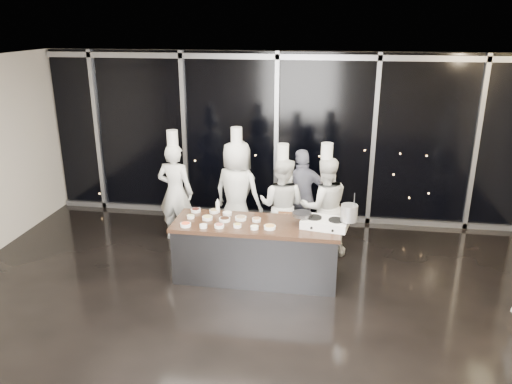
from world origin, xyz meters
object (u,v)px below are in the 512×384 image
(chef_far_left, at_px, (175,191))
(chef_center, at_px, (282,205))
(stove, at_px, (325,223))
(chef_left, at_px, (237,192))
(chef_right, at_px, (324,206))
(guest, at_px, (302,197))
(demo_counter, at_px, (256,250))
(frying_pan, at_px, (301,214))
(stock_pot, at_px, (349,213))

(chef_far_left, relative_size, chef_center, 1.06)
(stove, bearing_deg, chef_left, 150.83)
(chef_right, bearing_deg, guest, -57.77)
(chef_center, distance_m, chef_right, 0.70)
(chef_far_left, bearing_deg, demo_counter, 149.85)
(frying_pan, relative_size, chef_right, 0.27)
(demo_counter, height_order, frying_pan, frying_pan)
(chef_far_left, bearing_deg, stock_pot, 163.62)
(chef_left, relative_size, chef_center, 1.11)
(frying_pan, height_order, stock_pot, stock_pot)
(stock_pot, height_order, chef_center, chef_center)
(chef_far_left, distance_m, guest, 2.21)
(stock_pot, xyz_separation_m, chef_left, (-1.86, 1.28, -0.23))
(demo_counter, xyz_separation_m, chef_center, (0.27, 1.01, 0.37))
(stock_pot, bearing_deg, chef_far_left, 157.12)
(stove, xyz_separation_m, chef_center, (-0.73, 1.00, -0.14))
(demo_counter, distance_m, chef_far_left, 2.06)
(demo_counter, xyz_separation_m, stove, (1.00, 0.01, 0.51))
(guest, relative_size, chef_right, 0.89)
(demo_counter, xyz_separation_m, stock_pot, (1.33, -0.04, 0.71))
(demo_counter, relative_size, frying_pan, 4.83)
(stock_pot, bearing_deg, stove, 172.08)
(frying_pan, distance_m, chef_right, 1.03)
(guest, distance_m, chef_right, 0.53)
(chef_center, bearing_deg, frying_pan, 123.94)
(chef_far_left, height_order, chef_left, chef_left)
(guest, height_order, chef_right, chef_right)
(guest, bearing_deg, chef_center, 30.06)
(chef_center, bearing_deg, stove, 138.19)
(frying_pan, height_order, guest, guest)
(stock_pot, relative_size, guest, 0.14)
(demo_counter, bearing_deg, chef_far_left, 143.35)
(stock_pot, bearing_deg, frying_pan, 172.40)
(chef_far_left, xyz_separation_m, chef_left, (1.09, 0.04, 0.03))
(guest, bearing_deg, frying_pan, 74.05)
(demo_counter, xyz_separation_m, guest, (0.58, 1.37, 0.39))
(frying_pan, xyz_separation_m, chef_right, (0.32, 0.96, -0.22))
(demo_counter, relative_size, chef_left, 1.20)
(chef_far_left, bearing_deg, frying_pan, 159.57)
(chef_left, bearing_deg, demo_counter, 133.57)
(chef_center, bearing_deg, demo_counter, 87.12)
(demo_counter, bearing_deg, guest, 66.82)
(stock_pot, bearing_deg, demo_counter, 178.23)
(demo_counter, height_order, stove, stove)
(stock_pot, height_order, guest, guest)
(chef_left, xyz_separation_m, chef_center, (0.80, -0.23, -0.10))
(chef_far_left, distance_m, chef_left, 1.09)
(stove, relative_size, guest, 0.42)
(demo_counter, xyz_separation_m, chef_far_left, (-1.62, 1.20, 0.44))
(frying_pan, bearing_deg, chef_right, 81.50)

